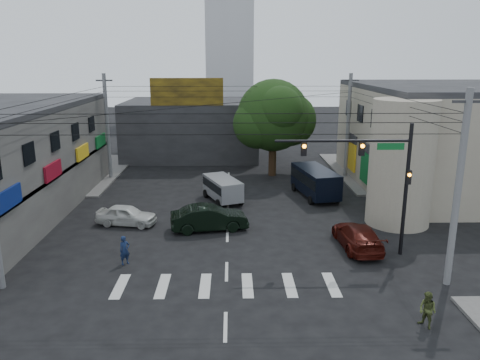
{
  "coord_description": "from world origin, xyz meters",
  "views": [
    {
      "loc": [
        0.28,
        -24.62,
        10.39
      ],
      "look_at": [
        0.8,
        4.0,
        2.94
      ],
      "focal_mm": 35.0,
      "sensor_mm": 36.0,
      "label": 1
    }
  ],
  "objects_px": {
    "street_tree": "(273,116)",
    "traffic_officer": "(125,250)",
    "maroon_sedan": "(357,236)",
    "silver_minivan": "(223,190)",
    "utility_pole_near_right": "(458,191)",
    "navy_van": "(315,183)",
    "traffic_gantry": "(376,169)",
    "white_compact": "(126,215)",
    "pedestrian_olive": "(427,310)",
    "dark_sedan": "(209,218)",
    "utility_pole_far_right": "(348,127)",
    "utility_pole_far_left": "(107,127)"
  },
  "relations": [
    {
      "from": "dark_sedan",
      "to": "maroon_sedan",
      "type": "height_order",
      "value": "dark_sedan"
    },
    {
      "from": "utility_pole_far_left",
      "to": "utility_pole_far_right",
      "type": "bearing_deg",
      "value": 0.0
    },
    {
      "from": "white_compact",
      "to": "navy_van",
      "type": "relative_size",
      "value": 0.7
    },
    {
      "from": "street_tree",
      "to": "traffic_gantry",
      "type": "xyz_separation_m",
      "value": [
        3.82,
        -18.0,
        -0.64
      ]
    },
    {
      "from": "white_compact",
      "to": "navy_van",
      "type": "xyz_separation_m",
      "value": [
        13.22,
        6.1,
        0.45
      ]
    },
    {
      "from": "traffic_gantry",
      "to": "utility_pole_near_right",
      "type": "distance_m",
      "value": 4.41
    },
    {
      "from": "white_compact",
      "to": "traffic_officer",
      "type": "xyz_separation_m",
      "value": [
        1.21,
        -5.99,
        0.11
      ]
    },
    {
      "from": "dark_sedan",
      "to": "silver_minivan",
      "type": "xyz_separation_m",
      "value": [
        0.73,
        6.04,
        0.1
      ]
    },
    {
      "from": "silver_minivan",
      "to": "pedestrian_olive",
      "type": "height_order",
      "value": "silver_minivan"
    },
    {
      "from": "maroon_sedan",
      "to": "pedestrian_olive",
      "type": "distance_m",
      "value": 8.18
    },
    {
      "from": "utility_pole_near_right",
      "to": "maroon_sedan",
      "type": "height_order",
      "value": "utility_pole_near_right"
    },
    {
      "from": "street_tree",
      "to": "utility_pole_far_right",
      "type": "height_order",
      "value": "utility_pole_far_right"
    },
    {
      "from": "utility_pole_near_right",
      "to": "traffic_officer",
      "type": "height_order",
      "value": "utility_pole_near_right"
    },
    {
      "from": "street_tree",
      "to": "traffic_gantry",
      "type": "bearing_deg",
      "value": -78.01
    },
    {
      "from": "maroon_sedan",
      "to": "silver_minivan",
      "type": "distance_m",
      "value": 11.91
    },
    {
      "from": "white_compact",
      "to": "pedestrian_olive",
      "type": "bearing_deg",
      "value": -119.37
    },
    {
      "from": "utility_pole_far_right",
      "to": "white_compact",
      "type": "relative_size",
      "value": 2.27
    },
    {
      "from": "dark_sedan",
      "to": "traffic_officer",
      "type": "height_order",
      "value": "dark_sedan"
    },
    {
      "from": "silver_minivan",
      "to": "navy_van",
      "type": "distance_m",
      "value": 7.2
    },
    {
      "from": "utility_pole_far_left",
      "to": "traffic_gantry",
      "type": "bearing_deg",
      "value": -42.86
    },
    {
      "from": "maroon_sedan",
      "to": "traffic_officer",
      "type": "bearing_deg",
      "value": 5.74
    },
    {
      "from": "traffic_gantry",
      "to": "maroon_sedan",
      "type": "relative_size",
      "value": 1.47
    },
    {
      "from": "traffic_gantry",
      "to": "utility_pole_near_right",
      "type": "xyz_separation_m",
      "value": [
        2.68,
        -3.5,
        -0.23
      ]
    },
    {
      "from": "dark_sedan",
      "to": "navy_van",
      "type": "xyz_separation_m",
      "value": [
        7.85,
        7.12,
        0.31
      ]
    },
    {
      "from": "pedestrian_olive",
      "to": "white_compact",
      "type": "bearing_deg",
      "value": -161.72
    },
    {
      "from": "dark_sedan",
      "to": "pedestrian_olive",
      "type": "distance_m",
      "value": 14.41
    },
    {
      "from": "navy_van",
      "to": "utility_pole_near_right",
      "type": "bearing_deg",
      "value": -177.03
    },
    {
      "from": "utility_pole_far_left",
      "to": "navy_van",
      "type": "distance_m",
      "value": 18.54
    },
    {
      "from": "utility_pole_far_right",
      "to": "pedestrian_olive",
      "type": "height_order",
      "value": "utility_pole_far_right"
    },
    {
      "from": "dark_sedan",
      "to": "maroon_sedan",
      "type": "xyz_separation_m",
      "value": [
        8.49,
        -2.99,
        -0.09
      ]
    },
    {
      "from": "street_tree",
      "to": "maroon_sedan",
      "type": "bearing_deg",
      "value": -78.84
    },
    {
      "from": "silver_minivan",
      "to": "white_compact",
      "type": "bearing_deg",
      "value": 107.41
    },
    {
      "from": "street_tree",
      "to": "silver_minivan",
      "type": "height_order",
      "value": "street_tree"
    },
    {
      "from": "maroon_sedan",
      "to": "traffic_officer",
      "type": "height_order",
      "value": "traffic_officer"
    },
    {
      "from": "maroon_sedan",
      "to": "silver_minivan",
      "type": "xyz_separation_m",
      "value": [
        -7.76,
        9.03,
        0.19
      ]
    },
    {
      "from": "traffic_gantry",
      "to": "traffic_officer",
      "type": "height_order",
      "value": "traffic_gantry"
    },
    {
      "from": "traffic_officer",
      "to": "traffic_gantry",
      "type": "bearing_deg",
      "value": -33.24
    },
    {
      "from": "traffic_gantry",
      "to": "dark_sedan",
      "type": "distance_m",
      "value": 10.6
    },
    {
      "from": "traffic_officer",
      "to": "dark_sedan",
      "type": "bearing_deg",
      "value": 12.44
    },
    {
      "from": "utility_pole_far_right",
      "to": "pedestrian_olive",
      "type": "distance_m",
      "value": 24.61
    },
    {
      "from": "utility_pole_far_left",
      "to": "silver_minivan",
      "type": "bearing_deg",
      "value": -34.73
    },
    {
      "from": "utility_pole_near_right",
      "to": "navy_van",
      "type": "xyz_separation_m",
      "value": [
        -3.78,
        14.58,
        -3.5
      ]
    },
    {
      "from": "white_compact",
      "to": "silver_minivan",
      "type": "distance_m",
      "value": 7.9
    },
    {
      "from": "utility_pole_near_right",
      "to": "traffic_officer",
      "type": "xyz_separation_m",
      "value": [
        -15.79,
        2.5,
        -3.83
      ]
    },
    {
      "from": "street_tree",
      "to": "traffic_officer",
      "type": "distance_m",
      "value": 21.67
    },
    {
      "from": "utility_pole_far_left",
      "to": "maroon_sedan",
      "type": "distance_m",
      "value": 24.31
    },
    {
      "from": "traffic_gantry",
      "to": "traffic_officer",
      "type": "distance_m",
      "value": 13.77
    },
    {
      "from": "traffic_gantry",
      "to": "maroon_sedan",
      "type": "bearing_deg",
      "value": 115.52
    },
    {
      "from": "utility_pole_far_right",
      "to": "maroon_sedan",
      "type": "distance_m",
      "value": 16.8
    },
    {
      "from": "utility_pole_far_left",
      "to": "white_compact",
      "type": "bearing_deg",
      "value": -71.58
    }
  ]
}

